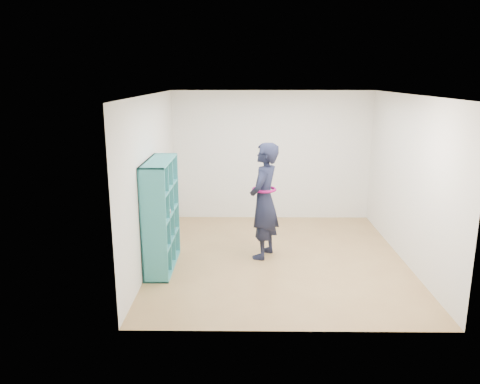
{
  "coord_description": "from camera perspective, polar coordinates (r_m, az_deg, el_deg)",
  "views": [
    {
      "loc": [
        -0.54,
        -7.11,
        2.87
      ],
      "look_at": [
        -0.62,
        0.3,
        1.03
      ],
      "focal_mm": 35.0,
      "sensor_mm": 36.0,
      "label": 1
    }
  ],
  "objects": [
    {
      "name": "wall_back",
      "position": [
        9.51,
        3.88,
        4.42
      ],
      "size": [
        4.0,
        0.02,
        2.6
      ],
      "primitive_type": "cube",
      "color": "white",
      "rests_on": "floor"
    },
    {
      "name": "wall_front",
      "position": [
        5.14,
        6.63,
        -3.93
      ],
      "size": [
        4.0,
        0.02,
        2.6
      ],
      "primitive_type": "cube",
      "color": "white",
      "rests_on": "floor"
    },
    {
      "name": "bookshelf",
      "position": [
        7.17,
        -9.84,
        -2.88
      ],
      "size": [
        0.37,
        1.26,
        1.67
      ],
      "color": "teal",
      "rests_on": "floor"
    },
    {
      "name": "person",
      "position": [
        7.45,
        2.94,
        -1.09
      ],
      "size": [
        0.67,
        0.8,
        1.87
      ],
      "rotation": [
        0.0,
        0.0,
        -1.95
      ],
      "color": "black",
      "rests_on": "floor"
    },
    {
      "name": "ceiling",
      "position": [
        7.14,
        5.06,
        11.74
      ],
      "size": [
        4.5,
        4.5,
        0.0
      ],
      "primitive_type": "plane",
      "color": "white",
      "rests_on": "wall_back"
    },
    {
      "name": "wall_right",
      "position": [
        7.71,
        19.84,
        1.37
      ],
      "size": [
        0.02,
        4.5,
        2.6
      ],
      "primitive_type": "cube",
      "color": "white",
      "rests_on": "floor"
    },
    {
      "name": "smartphone",
      "position": [
        7.56,
        2.23,
        0.09
      ],
      "size": [
        0.04,
        0.08,
        0.12
      ],
      "rotation": [
        0.3,
        0.0,
        -0.32
      ],
      "color": "silver",
      "rests_on": "person"
    },
    {
      "name": "wall_left",
      "position": [
        7.43,
        -10.73,
        1.51
      ],
      "size": [
        0.02,
        4.5,
        2.6
      ],
      "primitive_type": "cube",
      "color": "white",
      "rests_on": "floor"
    },
    {
      "name": "floor",
      "position": [
        7.69,
        4.65,
        -8.01
      ],
      "size": [
        4.5,
        4.5,
        0.0
      ],
      "primitive_type": "plane",
      "color": "#9B7446",
      "rests_on": "ground"
    }
  ]
}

